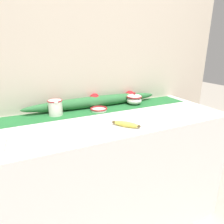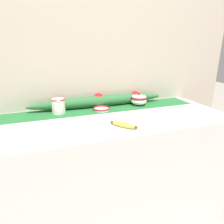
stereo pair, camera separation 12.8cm
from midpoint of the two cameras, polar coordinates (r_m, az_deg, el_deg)
ground_plane at (r=1.82m, az=1.93°, el=-28.27°), size 12.00×12.00×0.00m
countertop at (r=1.53m, az=2.11°, el=-17.05°), size 1.60×0.64×0.87m
back_wall at (r=1.57m, az=-2.17°, el=13.96°), size 2.40×0.04×2.40m
table_runner at (r=1.51m, az=-0.48°, el=0.88°), size 1.47×0.21×0.00m
cream_pitcher at (r=1.43m, az=-12.62°, el=1.86°), size 0.10×0.12×0.11m
sugar_bowl at (r=1.62m, az=9.96°, el=3.46°), size 0.12×0.12×0.10m
small_dish at (r=1.47m, az=-0.53°, el=0.90°), size 0.13×0.13×0.02m
banana at (r=1.17m, az=6.48°, el=-3.69°), size 0.13×0.15×0.03m
spoon at (r=1.53m, az=15.76°, el=0.62°), size 0.16×0.05×0.01m
poinsettia_garland at (r=1.56m, az=-0.92°, el=3.22°), size 1.07×0.10×0.10m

